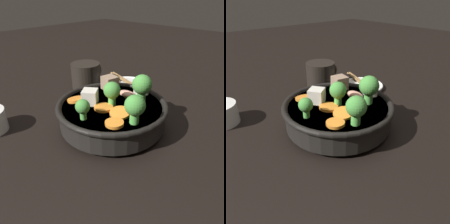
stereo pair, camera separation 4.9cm
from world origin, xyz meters
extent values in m
plane|color=black|center=(0.00, 0.00, 0.00)|extent=(3.00, 3.00, 0.00)
cylinder|color=black|center=(0.00, 0.00, 0.01)|extent=(0.13, 0.13, 0.01)
cylinder|color=black|center=(0.00, 0.00, 0.03)|extent=(0.23, 0.23, 0.05)
torus|color=black|center=(0.00, 0.00, 0.06)|extent=(0.25, 0.25, 0.01)
cylinder|color=brown|center=(0.00, 0.00, 0.04)|extent=(0.22, 0.22, 0.03)
cylinder|color=orange|center=(-0.04, 0.07, 0.06)|extent=(0.04, 0.04, 0.01)
cylinder|color=orange|center=(-0.06, -0.06, 0.06)|extent=(0.05, 0.05, 0.01)
cylinder|color=orange|center=(-0.03, 0.00, 0.06)|extent=(0.05, 0.05, 0.01)
cylinder|color=orange|center=(-0.02, -0.04, 0.06)|extent=(0.05, 0.05, 0.01)
cylinder|color=#59B84C|center=(-0.08, 0.00, 0.07)|extent=(0.01, 0.01, 0.02)
sphere|color=#47933D|center=(-0.08, 0.00, 0.08)|extent=(0.03, 0.03, 0.03)
cylinder|color=#59B84C|center=(0.06, -0.04, 0.07)|extent=(0.02, 0.02, 0.03)
sphere|color=#47933D|center=(0.06, -0.04, 0.10)|extent=(0.04, 0.04, 0.04)
cylinder|color=#59B84C|center=(-0.03, -0.08, 0.07)|extent=(0.02, 0.02, 0.02)
sphere|color=#47933D|center=(-0.03, -0.08, 0.09)|extent=(0.04, 0.04, 0.04)
cylinder|color=#59B84C|center=(0.00, 0.00, 0.07)|extent=(0.02, 0.02, 0.02)
sphere|color=#47933D|center=(0.00, 0.00, 0.09)|extent=(0.04, 0.04, 0.04)
cube|color=#9E7F66|center=(0.06, 0.06, 0.07)|extent=(0.04, 0.04, 0.03)
cube|color=silver|center=(-0.03, 0.04, 0.07)|extent=(0.04, 0.04, 0.03)
cube|color=silver|center=(0.09, -0.01, 0.07)|extent=(0.03, 0.03, 0.03)
ellipsoid|color=#EA9E84|center=(0.05, 0.00, 0.06)|extent=(0.03, 0.04, 0.02)
cylinder|color=white|center=(0.21, 0.12, 0.01)|extent=(0.13, 0.13, 0.01)
torus|color=white|center=(0.21, 0.12, 0.01)|extent=(0.13, 0.13, 0.01)
cylinder|color=black|center=(0.11, 0.22, 0.04)|extent=(0.09, 0.09, 0.08)
torus|color=black|center=(0.16, 0.22, 0.04)|extent=(0.04, 0.01, 0.04)
cylinder|color=olive|center=(0.21, 0.12, 0.02)|extent=(0.07, 0.20, 0.01)
cylinder|color=olive|center=(0.20, 0.12, 0.02)|extent=(0.07, 0.20, 0.01)
camera|label=1|loc=(-0.31, -0.29, 0.28)|focal=35.00mm
camera|label=2|loc=(-0.28, -0.32, 0.28)|focal=35.00mm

